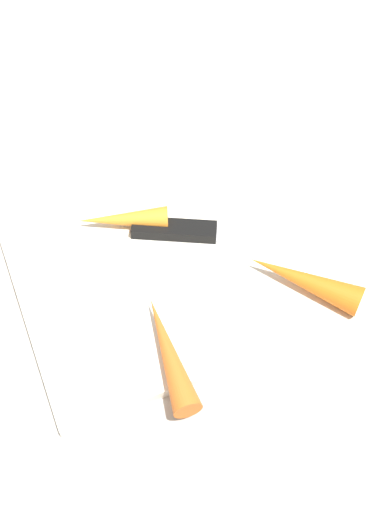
% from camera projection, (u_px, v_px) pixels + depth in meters
% --- Properties ---
extents(ground_plane, '(1.40, 1.40, 0.00)m').
position_uv_depth(ground_plane, '(192.00, 263.00, 0.68)').
color(ground_plane, '#ADA8A0').
extents(cutting_board, '(0.36, 0.26, 0.01)m').
position_uv_depth(cutting_board, '(192.00, 259.00, 0.67)').
color(cutting_board, silver).
rests_on(cutting_board, ground_plane).
extents(knife, '(0.19, 0.11, 0.01)m').
position_uv_depth(knife, '(187.00, 231.00, 0.68)').
color(knife, '#B7B7BC').
rests_on(knife, cutting_board).
extents(carrot_shortest, '(0.10, 0.06, 0.03)m').
position_uv_depth(carrot_shortest, '(123.00, 219.00, 0.68)').
color(carrot_shortest, orange).
rests_on(carrot_shortest, cutting_board).
extents(carrot_medium, '(0.10, 0.11, 0.03)m').
position_uv_depth(carrot_medium, '(304.00, 280.00, 0.63)').
color(carrot_medium, orange).
rests_on(carrot_medium, cutting_board).
extents(carrot_longest, '(0.04, 0.12, 0.03)m').
position_uv_depth(carrot_longest, '(168.00, 352.00, 0.59)').
color(carrot_longest, orange).
rests_on(carrot_longest, cutting_board).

